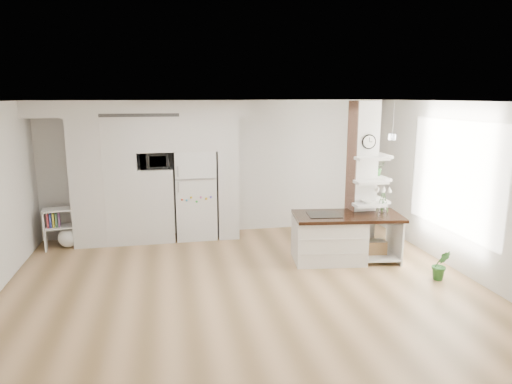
# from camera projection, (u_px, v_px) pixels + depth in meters

# --- Properties ---
(floor) EXTENTS (7.00, 6.00, 0.01)m
(floor) POSITION_uv_depth(u_px,v_px,m) (245.00, 289.00, 6.70)
(floor) COLOR tan
(floor) RESTS_ON ground
(room) EXTENTS (7.04, 6.04, 2.72)m
(room) POSITION_uv_depth(u_px,v_px,m) (245.00, 164.00, 6.32)
(room) COLOR white
(room) RESTS_ON ground
(cabinet_wall) EXTENTS (4.00, 0.71, 2.70)m
(cabinet_wall) POSITION_uv_depth(u_px,v_px,m) (146.00, 164.00, 8.67)
(cabinet_wall) COLOR silver
(cabinet_wall) RESTS_ON floor
(refrigerator) EXTENTS (0.78, 0.69, 1.75)m
(refrigerator) POSITION_uv_depth(u_px,v_px,m) (195.00, 194.00, 8.99)
(refrigerator) COLOR white
(refrigerator) RESTS_ON floor
(column) EXTENTS (0.69, 0.90, 2.70)m
(column) POSITION_uv_depth(u_px,v_px,m) (368.00, 179.00, 7.96)
(column) COLOR silver
(column) RESTS_ON floor
(window) EXTENTS (0.00, 2.40, 2.40)m
(window) POSITION_uv_depth(u_px,v_px,m) (454.00, 177.00, 7.34)
(window) COLOR white
(window) RESTS_ON room
(pendant_light) EXTENTS (0.12, 0.12, 0.10)m
(pendant_light) POSITION_uv_depth(u_px,v_px,m) (356.00, 141.00, 6.73)
(pendant_light) COLOR white
(pendant_light) RESTS_ON room
(kitchen_island) EXTENTS (1.90, 1.08, 1.38)m
(kitchen_island) POSITION_uv_depth(u_px,v_px,m) (335.00, 236.00, 7.78)
(kitchen_island) COLOR silver
(kitchen_island) RESTS_ON floor
(bookshelf) EXTENTS (0.69, 0.47, 0.75)m
(bookshelf) POSITION_uv_depth(u_px,v_px,m) (64.00, 231.00, 8.47)
(bookshelf) COLOR silver
(bookshelf) RESTS_ON floor
(floor_plant_a) EXTENTS (0.31, 0.28, 0.48)m
(floor_plant_a) POSITION_uv_depth(u_px,v_px,m) (441.00, 265.00, 6.98)
(floor_plant_a) COLOR #2B6C2B
(floor_plant_a) RESTS_ON floor
(floor_plant_b) EXTENTS (0.36, 0.36, 0.51)m
(floor_plant_b) POSITION_uv_depth(u_px,v_px,m) (365.00, 218.00, 9.62)
(floor_plant_b) COLOR #2B6C2B
(floor_plant_b) RESTS_ON floor
(microwave) EXTENTS (0.54, 0.37, 0.30)m
(microwave) POSITION_uv_depth(u_px,v_px,m) (155.00, 161.00, 8.65)
(microwave) COLOR #2D2D2D
(microwave) RESTS_ON cabinet_wall
(shelf_plant) EXTENTS (0.27, 0.23, 0.30)m
(shelf_plant) POSITION_uv_depth(u_px,v_px,m) (377.00, 167.00, 8.14)
(shelf_plant) COLOR #2B6C2B
(shelf_plant) RESTS_ON column
(decor_bowl) EXTENTS (0.22, 0.22, 0.05)m
(decor_bowl) POSITION_uv_depth(u_px,v_px,m) (368.00, 202.00, 7.80)
(decor_bowl) COLOR white
(decor_bowl) RESTS_ON column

